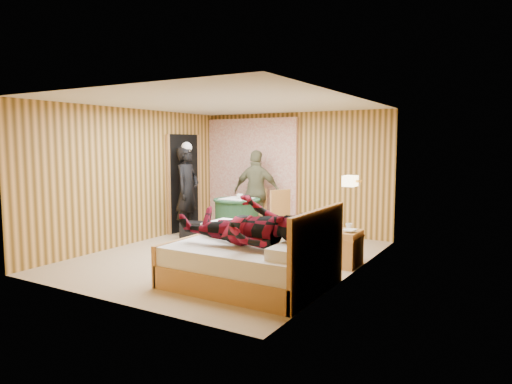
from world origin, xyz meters
The scene contains 23 objects.
floor centered at (0.00, 0.00, 0.00)m, with size 4.20×5.00×0.01m, color tan.
ceiling centered at (0.00, 0.00, 2.50)m, with size 4.20×5.00×0.01m, color silver.
wall_back centered at (0.00, 2.50, 1.25)m, with size 4.20×0.02×2.50m, color #E0A756.
wall_left centered at (-2.10, 0.00, 1.25)m, with size 0.02×5.00×2.50m, color #E0A756.
wall_right centered at (2.10, 0.00, 1.25)m, with size 0.02×5.00×2.50m, color #E0A756.
curtain centered at (-1.00, 2.43, 1.20)m, with size 2.20×0.08×2.40m, color silver.
doorway centered at (-2.06, 1.40, 1.02)m, with size 0.06×0.90×2.05m, color black.
wall_lamp centered at (1.92, 0.45, 1.30)m, with size 0.26×0.24×0.16m.
bed centered at (1.13, -1.07, 0.31)m, with size 2.00×1.56×1.08m.
nightstand centered at (1.88, 0.43, 0.28)m, with size 0.41×0.56×0.54m.
round_table centered at (-0.59, 1.22, 0.41)m, with size 0.91×0.91×0.81m.
chair_far centered at (-0.60, 1.93, 0.54)m, with size 0.46×0.46×0.93m.
chair_near centered at (0.16, 1.43, 0.58)m, with size 0.60×0.60×1.00m.
duffel_bag centered at (-1.21, 0.77, 0.18)m, with size 0.63×0.33×0.35m, color black.
sneaker_left centered at (-0.43, 0.54, 0.07)m, with size 0.30×0.12×0.13m, color white.
sneaker_right centered at (-0.14, 0.51, 0.06)m, with size 0.29×0.12×0.13m, color white.
woman_standing centered at (-1.72, 1.10, 0.91)m, with size 0.66×0.43×1.81m, color black.
man_at_table centered at (-0.59, 1.98, 0.86)m, with size 1.01×0.42×1.72m, color #626141.
man_on_bed centered at (1.15, -1.29, 0.97)m, with size 1.77×0.67×0.86m, color maroon.
book_lower centered at (1.88, 0.38, 0.55)m, with size 0.17×0.22×0.02m, color white.
book_upper centered at (1.88, 0.38, 0.57)m, with size 0.16×0.22×0.02m, color white.
cup_nightstand centered at (1.88, 0.56, 0.59)m, with size 0.10×0.10×0.09m, color white.
cup_table centered at (-0.49, 1.17, 0.86)m, with size 0.12×0.12×0.10m, color white.
Camera 1 is at (4.15, -6.12, 1.85)m, focal length 32.00 mm.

